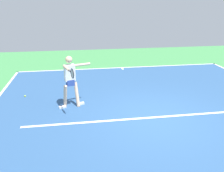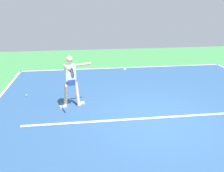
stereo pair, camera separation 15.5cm
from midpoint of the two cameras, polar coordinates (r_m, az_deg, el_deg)
The scene contains 7 objects.
ground_plane at distance 7.33m, azimuth 11.46°, elevation -7.89°, with size 21.27×21.27×0.00m, color #428E4C.
court_surface at distance 7.33m, azimuth 11.46°, elevation -7.88°, with size 10.75×11.49×0.00m, color #2D5484.
court_line_baseline_near at distance 12.46m, azimuth 3.32°, elevation 4.51°, with size 10.75×0.10×0.01m, color white.
court_line_service at distance 7.38m, azimuth 11.29°, elevation -7.62°, with size 8.06×0.10×0.01m, color white.
court_line_centre_mark at distance 12.27m, azimuth 3.49°, elevation 4.26°, with size 0.10×0.30×0.01m, color white.
tennis_player at distance 7.71m, azimuth -9.45°, elevation 1.88°, with size 1.12×1.30×1.76m.
tennis_ball_centre_court at distance 9.32m, azimuth -19.77°, elevation -2.16°, with size 0.07×0.07×0.07m, color #C6E53D.
Camera 2 is at (2.15, 6.08, 3.44)m, focal length 37.32 mm.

